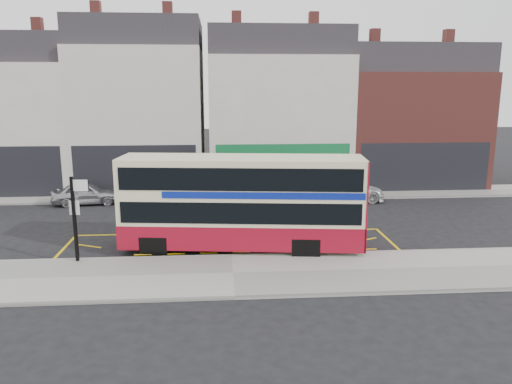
{
  "coord_description": "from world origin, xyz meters",
  "views": [
    {
      "loc": [
        -0.43,
        -19.15,
        6.72
      ],
      "look_at": [
        1.15,
        2.0,
        2.16
      ],
      "focal_mm": 35.0,
      "sensor_mm": 36.0,
      "label": 1
    }
  ],
  "objects": [
    {
      "name": "car_grey",
      "position": [
        0.12,
        9.35,
        0.61
      ],
      "size": [
        3.78,
        1.52,
        1.22
      ],
      "primitive_type": "imported",
      "rotation": [
        0.0,
        0.0,
        1.51
      ],
      "color": "#3B3E42",
      "rests_on": "ground"
    },
    {
      "name": "terrace_far_left",
      "position": [
        -13.5,
        14.99,
        4.82
      ],
      "size": [
        8.0,
        8.01,
        10.8
      ],
      "color": "silver",
      "rests_on": "ground"
    },
    {
      "name": "terrace_left",
      "position": [
        -5.5,
        14.99,
        5.32
      ],
      "size": [
        8.0,
        8.01,
        11.8
      ],
      "color": "beige",
      "rests_on": "ground"
    },
    {
      "name": "far_pavement",
      "position": [
        0.0,
        11.0,
        0.07
      ],
      "size": [
        50.0,
        3.0,
        0.15
      ],
      "primitive_type": "cube",
      "color": "gray",
      "rests_on": "ground"
    },
    {
      "name": "car_white",
      "position": [
        6.83,
        9.07,
        0.69
      ],
      "size": [
        4.81,
        2.05,
        1.38
      ],
      "primitive_type": "imported",
      "rotation": [
        0.0,
        0.0,
        1.59
      ],
      "color": "silver",
      "rests_on": "ground"
    },
    {
      "name": "ground",
      "position": [
        0.0,
        0.0,
        0.0
      ],
      "size": [
        120.0,
        120.0,
        0.0
      ],
      "primitive_type": "plane",
      "color": "black",
      "rests_on": "ground"
    },
    {
      "name": "terrace_green_shop",
      "position": [
        3.5,
        14.99,
        5.07
      ],
      "size": [
        9.0,
        8.01,
        11.3
      ],
      "color": "silver",
      "rests_on": "ground"
    },
    {
      "name": "car_silver",
      "position": [
        -8.07,
        9.42,
        0.64
      ],
      "size": [
        3.89,
        1.95,
        1.27
      ],
      "primitive_type": "imported",
      "rotation": [
        0.0,
        0.0,
        1.69
      ],
      "color": "#A5A4A9",
      "rests_on": "ground"
    },
    {
      "name": "pavement",
      "position": [
        0.0,
        -2.3,
        0.07
      ],
      "size": [
        40.0,
        4.0,
        0.15
      ],
      "primitive_type": "cube",
      "color": "gray",
      "rests_on": "ground"
    },
    {
      "name": "double_decker_bus",
      "position": [
        0.5,
        0.6,
        2.06
      ],
      "size": [
        10.0,
        3.39,
        3.91
      ],
      "rotation": [
        0.0,
        0.0,
        -0.12
      ],
      "color": "beige",
      "rests_on": "ground"
    },
    {
      "name": "terrace_right",
      "position": [
        12.5,
        14.99,
        4.57
      ],
      "size": [
        9.0,
        8.01,
        10.3
      ],
      "color": "brown",
      "rests_on": "ground"
    },
    {
      "name": "kerb",
      "position": [
        0.0,
        -0.38,
        0.07
      ],
      "size": [
        40.0,
        0.15,
        0.15
      ],
      "primitive_type": "cube",
      "color": "gray",
      "rests_on": "ground"
    },
    {
      "name": "street_tree_right",
      "position": [
        9.32,
        12.38,
        3.56
      ],
      "size": [
        2.42,
        2.42,
        5.23
      ],
      "color": "black",
      "rests_on": "ground"
    },
    {
      "name": "bus_stop_post",
      "position": [
        -5.82,
        -0.62,
        2.09
      ],
      "size": [
        0.8,
        0.18,
        3.27
      ],
      "rotation": [
        0.0,
        0.0,
        -0.1
      ],
      "color": "black",
      "rests_on": "pavement"
    },
    {
      "name": "road_markings",
      "position": [
        0.0,
        1.6,
        0.01
      ],
      "size": [
        14.0,
        3.4,
        0.01
      ],
      "primitive_type": null,
      "color": "#E1B40B",
      "rests_on": "ground"
    }
  ]
}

